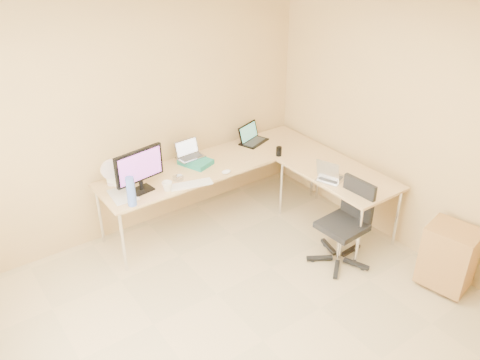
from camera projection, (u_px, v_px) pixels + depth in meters
floor at (263, 341)px, 4.20m from camera, size 4.50×4.50×0.00m
ceiling at (273, 31)px, 2.93m from camera, size 4.50×4.50×0.00m
wall_back at (134, 118)px, 5.16m from camera, size 4.50×0.00×4.50m
wall_right at (441, 142)px, 4.64m from camera, size 0.00×4.50×4.50m
desk_main at (214, 190)px, 5.71m from camera, size 2.65×0.70×0.73m
desk_return at (336, 201)px, 5.49m from camera, size 0.70×1.30×0.73m
monitor at (140, 171)px, 4.87m from camera, size 0.55×0.25×0.46m
book_stack at (196, 162)px, 5.47m from camera, size 0.35×0.40×0.06m
laptop_center at (190, 150)px, 5.46m from camera, size 0.31×0.25×0.19m
laptop_black at (254, 134)px, 5.94m from camera, size 0.42×0.36×0.22m
keyboard at (191, 184)px, 5.07m from camera, size 0.46×0.23×0.02m
mouse at (226, 172)px, 5.29m from camera, size 0.11×0.07×0.04m
mug at (167, 186)px, 4.96m from camera, size 0.13×0.13×0.10m
cd_stack at (178, 178)px, 5.18m from camera, size 0.15×0.15×0.03m
water_bottle at (131, 191)px, 4.67m from camera, size 0.11×0.11×0.30m
papers at (123, 195)px, 4.90m from camera, size 0.26×0.35×0.01m
white_box at (121, 177)px, 5.13m from camera, size 0.30×0.26×0.09m
desk_fan at (110, 173)px, 5.03m from camera, size 0.23×0.23×0.27m
black_cup at (279, 151)px, 5.65m from camera, size 0.08×0.08×0.11m
laptop_return at (332, 170)px, 5.14m from camera, size 0.38×0.34×0.21m
office_chair at (343, 221)px, 4.92m from camera, size 0.57×0.57×0.90m
cabinet at (449, 256)px, 4.64m from camera, size 0.45×0.51×0.62m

